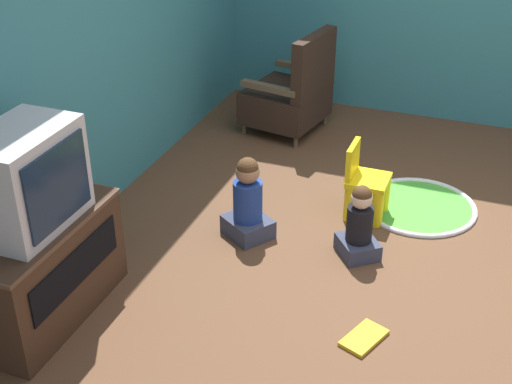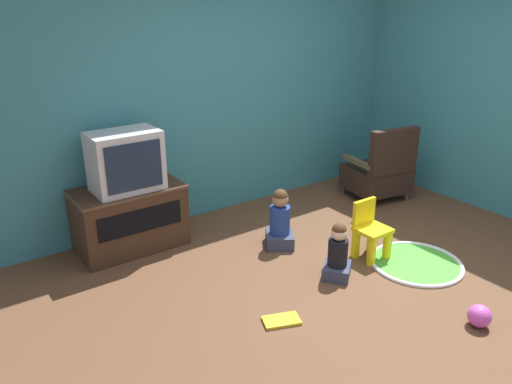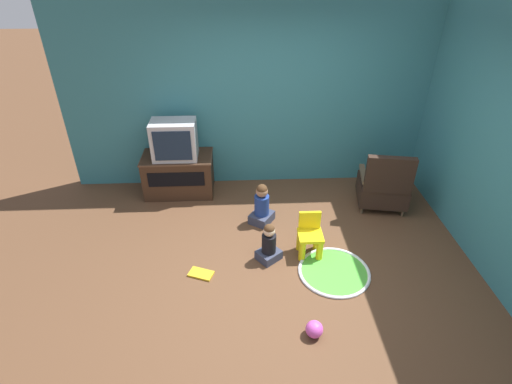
% 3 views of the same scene
% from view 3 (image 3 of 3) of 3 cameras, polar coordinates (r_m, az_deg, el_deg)
% --- Properties ---
extents(ground_plane, '(30.00, 30.00, 0.00)m').
position_cam_3_polar(ground_plane, '(4.72, 4.52, -10.98)').
color(ground_plane, brown).
extents(wall_back, '(5.31, 0.12, 2.80)m').
position_cam_3_polar(wall_back, '(5.80, -0.80, 13.98)').
color(wall_back, teal).
rests_on(wall_back, ground_plane).
extents(tv_cabinet, '(1.01, 0.56, 0.61)m').
position_cam_3_polar(tv_cabinet, '(5.98, -10.97, 2.60)').
color(tv_cabinet, '#382316').
rests_on(tv_cabinet, ground_plane).
extents(television, '(0.62, 0.41, 0.54)m').
position_cam_3_polar(television, '(5.69, -11.60, 7.31)').
color(television, '#B7B7BC').
rests_on(television, tv_cabinet).
extents(black_armchair, '(0.74, 0.71, 0.90)m').
position_cam_3_polar(black_armchair, '(5.80, 17.75, 0.71)').
color(black_armchair, brown).
rests_on(black_armchair, ground_plane).
extents(yellow_kid_chair, '(0.29, 0.28, 0.54)m').
position_cam_3_polar(yellow_kid_chair, '(4.83, 7.70, -6.56)').
color(yellow_kid_chair, yellow).
rests_on(yellow_kid_chair, ground_plane).
extents(play_mat, '(0.83, 0.83, 0.04)m').
position_cam_3_polar(play_mat, '(4.75, 11.09, -11.11)').
color(play_mat, green).
rests_on(play_mat, ground_plane).
extents(child_watching_left, '(0.38, 0.39, 0.58)m').
position_cam_3_polar(child_watching_left, '(5.28, 0.83, -2.02)').
color(child_watching_left, '#33384C').
rests_on(child_watching_left, ground_plane).
extents(child_watching_center, '(0.34, 0.34, 0.51)m').
position_cam_3_polar(child_watching_center, '(4.71, 1.85, -7.49)').
color(child_watching_center, '#33384C').
rests_on(child_watching_center, ground_plane).
extents(toy_ball, '(0.17, 0.17, 0.17)m').
position_cam_3_polar(toy_ball, '(4.07, 8.33, -18.83)').
color(toy_ball, '#CC4CB2').
rests_on(toy_ball, ground_plane).
extents(book, '(0.31, 0.24, 0.02)m').
position_cam_3_polar(book, '(4.68, -7.86, -11.50)').
color(book, gold).
rests_on(book, ground_plane).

